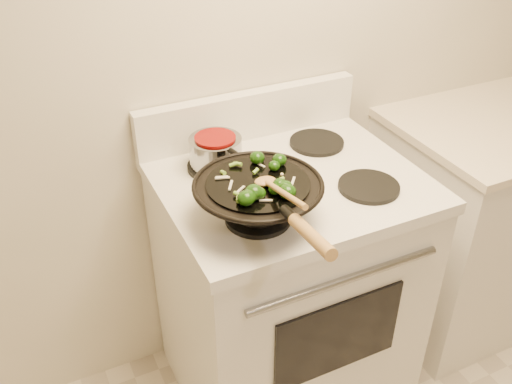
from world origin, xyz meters
name	(u,v)px	position (x,y,z in m)	size (l,w,h in m)	color
stove	(286,288)	(-0.26, 1.17, 0.47)	(0.78, 0.67, 1.08)	white
counter_unit	(475,222)	(0.63, 1.20, 0.46)	(0.74, 0.62, 0.91)	white
wok	(259,198)	(-0.44, 1.02, 0.99)	(0.35, 0.58, 0.18)	black
stirfry	(266,184)	(-0.43, 0.98, 1.05)	(0.21, 0.23, 0.04)	#113307
wooden_spoon	(276,188)	(-0.43, 0.94, 1.07)	(0.06, 0.26, 0.08)	#A1783F
saucepan	(216,151)	(-0.44, 1.32, 0.98)	(0.16, 0.26, 0.10)	gray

